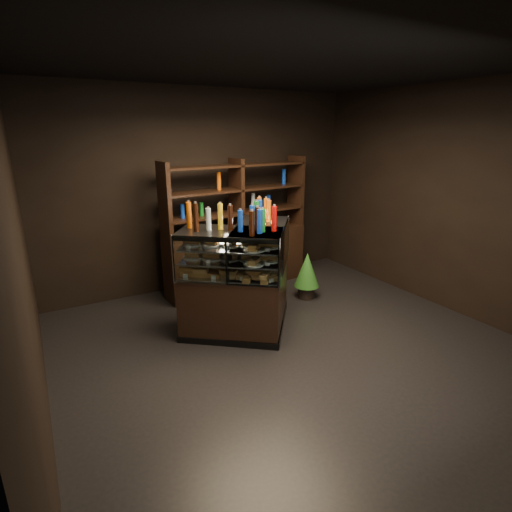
{
  "coord_description": "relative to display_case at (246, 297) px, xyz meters",
  "views": [
    {
      "loc": [
        -2.38,
        -3.25,
        2.39
      ],
      "look_at": [
        -0.18,
        0.6,
        0.99
      ],
      "focal_mm": 28.0,
      "sensor_mm": 36.0,
      "label": 1
    }
  ],
  "objects": [
    {
      "name": "room_shell",
      "position": [
        0.25,
        -0.72,
        1.5
      ],
      "size": [
        5.02,
        5.02,
        3.01
      ],
      "color": "black",
      "rests_on": "ground"
    },
    {
      "name": "back_shelving",
      "position": [
        0.57,
        1.33,
        0.16
      ],
      "size": [
        2.33,
        0.57,
        2.0
      ],
      "rotation": [
        0.0,
        0.0,
        0.06
      ],
      "color": "black",
      "rests_on": "ground"
    },
    {
      "name": "display_case",
      "position": [
        0.0,
        0.0,
        0.0
      ],
      "size": [
        1.69,
        1.32,
        1.32
      ],
      "rotation": [
        0.0,
        0.0,
        0.12
      ],
      "color": "black",
      "rests_on": "ground"
    },
    {
      "name": "ground",
      "position": [
        0.25,
        -0.72,
        -0.44
      ],
      "size": [
        5.0,
        5.0,
        0.0
      ],
      "primitive_type": "plane",
      "color": "black",
      "rests_on": "ground"
    },
    {
      "name": "potted_conifer",
      "position": [
        1.25,
        0.44,
        0.0
      ],
      "size": [
        0.37,
        0.37,
        0.79
      ],
      "rotation": [
        0.0,
        0.0,
        -0.17
      ],
      "color": "black",
      "rests_on": "ground"
    },
    {
      "name": "food_display",
      "position": [
        0.0,
        -0.0,
        0.55
      ],
      "size": [
        1.34,
        0.97,
        0.41
      ],
      "color": "#BA9142",
      "rests_on": "display_case"
    },
    {
      "name": "bottles_top",
      "position": [
        -0.0,
        0.0,
        1.0
      ],
      "size": [
        1.17,
        0.83,
        0.3
      ],
      "color": "#0F38B2",
      "rests_on": "display_case"
    }
  ]
}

